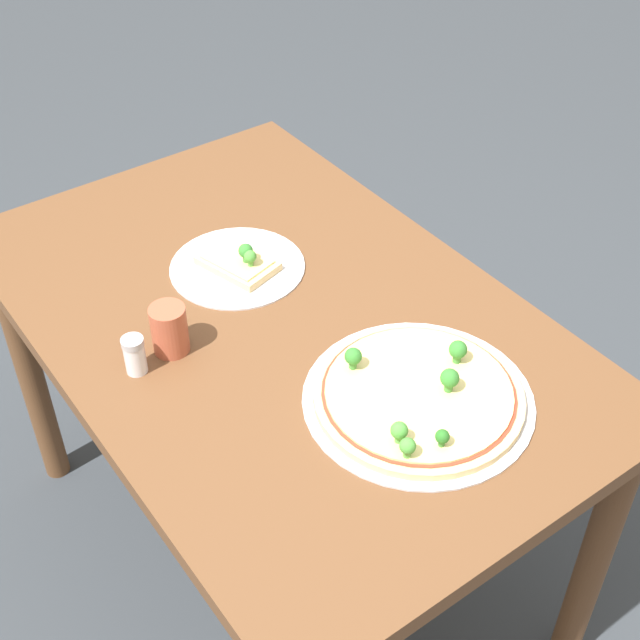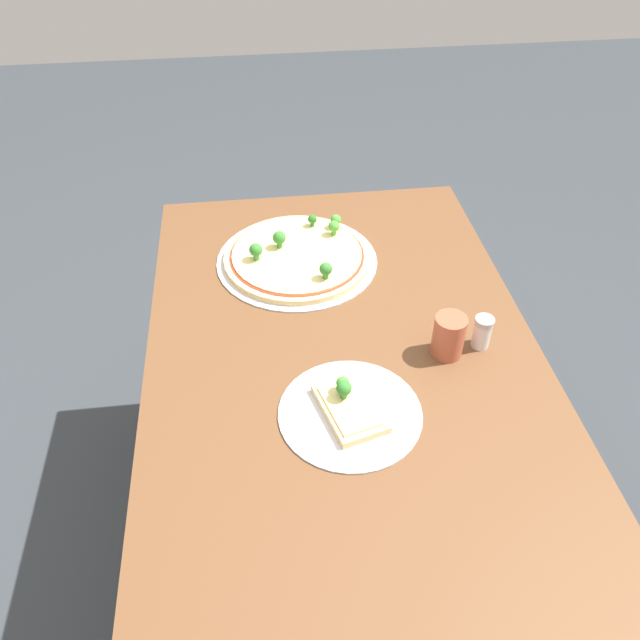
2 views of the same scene
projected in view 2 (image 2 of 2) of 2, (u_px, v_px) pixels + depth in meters
The scene contains 6 objects.
ground_plane at pixel (337, 540), 1.76m from camera, with size 8.00×8.00×0.00m, color #33383D.
dining_table at pixel (343, 385), 1.33m from camera, with size 1.24×0.80×0.75m.
pizza_tray_whole at pixel (297, 256), 1.49m from camera, with size 0.38×0.38×0.07m.
pizza_tray_slice at pixel (350, 409), 1.14m from camera, with size 0.27×0.27×0.06m.
drinking_cup at pixel (449, 336), 1.23m from camera, with size 0.06×0.06×0.09m, color #AD5138.
condiment_shaker at pixel (482, 332), 1.25m from camera, with size 0.04×0.04×0.07m.
Camera 2 is at (-0.89, 0.16, 1.64)m, focal length 35.00 mm.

